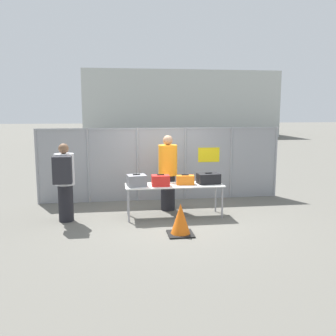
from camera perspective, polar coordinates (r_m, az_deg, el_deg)
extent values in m
plane|color=#605E56|center=(8.68, 0.44, -7.54)|extent=(120.00, 120.00, 0.00)
cylinder|color=gray|center=(10.28, -19.33, 0.18)|extent=(0.07, 0.07, 1.98)
cylinder|color=gray|center=(10.10, -12.07, 0.34)|extent=(0.07, 0.07, 1.98)
cylinder|color=gray|center=(10.10, -4.67, 0.50)|extent=(0.07, 0.07, 1.98)
cylinder|color=gray|center=(10.25, 2.62, 0.65)|extent=(0.07, 0.07, 1.98)
cylinder|color=gray|center=(10.57, 9.58, 0.79)|extent=(0.07, 0.07, 1.98)
cylinder|color=gray|center=(11.03, 16.04, 0.90)|extent=(0.07, 0.07, 1.98)
cube|color=gray|center=(10.15, -1.00, 0.58)|extent=(6.52, 0.01, 1.98)
cube|color=gray|center=(10.06, -1.01, 5.98)|extent=(6.52, 0.04, 0.04)
cube|color=yellow|center=(10.36, 6.24, 2.01)|extent=(0.60, 0.01, 0.40)
cube|color=silver|center=(8.57, 0.97, -2.63)|extent=(2.24, 0.69, 0.02)
cylinder|color=#99999E|center=(8.28, -6.01, -5.77)|extent=(0.04, 0.04, 0.73)
cylinder|color=#99999E|center=(8.62, 8.27, -5.24)|extent=(0.04, 0.04, 0.73)
cylinder|color=#99999E|center=(8.84, -6.15, -4.85)|extent=(0.04, 0.04, 0.73)
cylinder|color=#99999E|center=(9.15, 7.27, -4.39)|extent=(0.04, 0.04, 0.73)
cube|color=slate|center=(8.40, -4.80, -1.92)|extent=(0.46, 0.41, 0.26)
cube|color=black|center=(8.38, -4.82, -0.98)|extent=(0.16, 0.04, 0.02)
cube|color=red|center=(8.41, -1.14, -1.93)|extent=(0.40, 0.27, 0.24)
cube|color=black|center=(8.38, -1.14, -1.04)|extent=(0.16, 0.03, 0.02)
cube|color=orange|center=(8.58, 2.64, -1.83)|extent=(0.43, 0.26, 0.21)
cube|color=black|center=(8.56, 2.65, -1.05)|extent=(0.16, 0.04, 0.02)
cube|color=black|center=(8.72, 6.19, -1.61)|extent=(0.53, 0.37, 0.24)
cube|color=black|center=(8.70, 6.20, -0.76)|extent=(0.16, 0.04, 0.02)
cylinder|color=black|center=(8.62, -15.30, -5.15)|extent=(0.33, 0.33, 0.82)
cylinder|color=#B2B2B7|center=(8.47, -15.51, -0.18)|extent=(0.43, 0.43, 0.69)
sphere|color=brown|center=(8.42, -15.64, 2.87)|extent=(0.22, 0.22, 0.22)
cube|color=#232328|center=(8.14, -15.81, -0.31)|extent=(0.39, 0.24, 0.58)
cylinder|color=black|center=(9.22, -0.03, -3.74)|extent=(0.35, 0.35, 0.88)
cylinder|color=orange|center=(9.08, -0.03, 1.22)|extent=(0.46, 0.46, 0.73)
sphere|color=#A57A5B|center=(9.03, -0.03, 4.27)|extent=(0.24, 0.24, 0.24)
cube|color=white|center=(12.74, 2.10, -0.29)|extent=(2.89, 1.31, 0.53)
sphere|color=black|center=(12.00, 0.31, -1.54)|extent=(0.57, 0.57, 0.57)
sphere|color=black|center=(13.38, -0.57, -0.45)|extent=(0.57, 0.57, 0.57)
cylinder|color=#59595B|center=(12.59, -6.69, -1.46)|extent=(1.01, 0.06, 0.06)
cube|color=#B2B7B2|center=(36.46, 1.37, 9.62)|extent=(17.25, 8.15, 5.82)
cube|color=black|center=(7.54, 1.91, -10.00)|extent=(0.51, 0.51, 0.03)
cone|color=orange|center=(7.45, 1.93, -7.80)|extent=(0.41, 0.41, 0.63)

